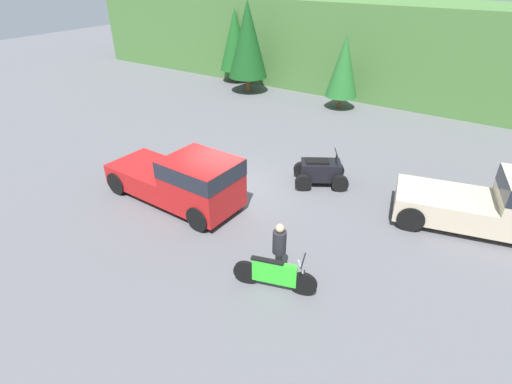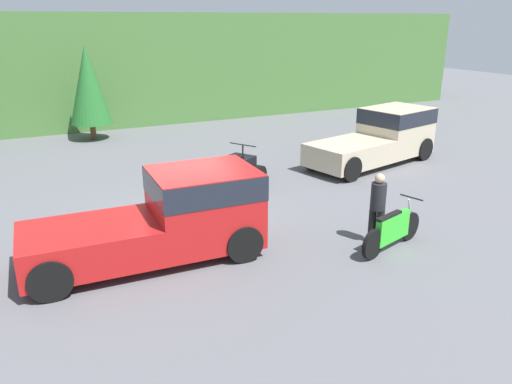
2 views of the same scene
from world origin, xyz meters
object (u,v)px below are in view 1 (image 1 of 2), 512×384
Objects in this scene: pickup_truck_red at (185,179)px; quad_atv at (320,172)px; rider_person at (279,249)px; pickup_truck_second at (510,204)px; dirt_bike at (275,275)px.

pickup_truck_red is 2.18× the size of quad_atv.
pickup_truck_second is at bearing 22.26° from rider_person.
pickup_truck_second is 6.20m from quad_atv.
pickup_truck_red is at bearing 135.16° from rider_person.
rider_person is at bearing 90.27° from dirt_bike.
pickup_truck_red is at bearing -160.50° from quad_atv.
pickup_truck_red and pickup_truck_second have the same top height.
rider_person is (-0.13, 0.43, 0.48)m from dirt_bike.
quad_atv is at bearing 52.68° from pickup_truck_red.
dirt_bike is at bearing -19.60° from pickup_truck_red.
quad_atv is at bearing 87.47° from dirt_bike.
rider_person is (-4.83, -5.69, -0.07)m from pickup_truck_second.
pickup_truck_red is 10.34m from pickup_truck_second.
dirt_bike is 0.91× the size of quad_atv.
pickup_truck_red is at bearing -168.96° from pickup_truck_second.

